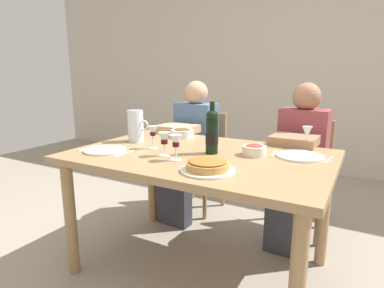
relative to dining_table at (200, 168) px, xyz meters
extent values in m
plane|color=gray|center=(0.00, 0.00, -0.67)|extent=(8.00, 8.00, 0.00)
cube|color=beige|center=(0.00, 2.58, 0.73)|extent=(8.00, 0.10, 2.80)
cube|color=#9E7A51|center=(0.00, 0.00, 0.07)|extent=(1.50, 1.00, 0.04)
cylinder|color=#9E7A51|center=(-0.67, -0.42, -0.31)|extent=(0.07, 0.07, 0.72)
cylinder|color=#9E7A51|center=(-0.67, 0.42, -0.31)|extent=(0.07, 0.07, 0.72)
cylinder|color=#9E7A51|center=(0.67, 0.42, -0.31)|extent=(0.07, 0.07, 0.72)
cylinder|color=black|center=(0.06, 0.03, 0.20)|extent=(0.07, 0.07, 0.21)
sphere|color=black|center=(0.06, 0.03, 0.31)|extent=(0.07, 0.07, 0.07)
cylinder|color=black|center=(0.06, 0.03, 0.36)|extent=(0.03, 0.03, 0.08)
cylinder|color=black|center=(0.06, 0.03, 0.19)|extent=(0.08, 0.08, 0.07)
cylinder|color=silver|center=(-0.54, 0.08, 0.20)|extent=(0.11, 0.11, 0.22)
cylinder|color=silver|center=(-0.54, 0.08, 0.16)|extent=(0.10, 0.10, 0.13)
torus|color=silver|center=(-0.47, 0.08, 0.21)|extent=(0.07, 0.01, 0.07)
cylinder|color=silver|center=(0.20, -0.30, 0.10)|extent=(0.27, 0.27, 0.01)
cylinder|color=#C18E47|center=(0.20, -0.30, 0.12)|extent=(0.21, 0.21, 0.03)
ellipsoid|color=#9E6028|center=(0.20, -0.30, 0.14)|extent=(0.19, 0.19, 0.02)
cylinder|color=silver|center=(0.30, 0.11, 0.12)|extent=(0.14, 0.14, 0.06)
ellipsoid|color=#B2382D|center=(0.30, 0.11, 0.14)|extent=(0.11, 0.11, 0.04)
cylinder|color=silver|center=(-0.34, 0.36, 0.12)|extent=(0.17, 0.17, 0.06)
ellipsoid|color=brown|center=(-0.34, 0.36, 0.14)|extent=(0.14, 0.14, 0.04)
cylinder|color=silver|center=(-0.04, -0.20, 0.09)|extent=(0.06, 0.06, 0.00)
cylinder|color=silver|center=(-0.04, -0.20, 0.13)|extent=(0.01, 0.01, 0.07)
cone|color=silver|center=(-0.04, -0.20, 0.20)|extent=(0.07, 0.07, 0.07)
cylinder|color=#470A14|center=(-0.04, -0.20, 0.18)|extent=(0.04, 0.04, 0.02)
cylinder|color=silver|center=(-0.32, -0.04, 0.09)|extent=(0.06, 0.06, 0.00)
cylinder|color=silver|center=(-0.32, -0.04, 0.13)|extent=(0.01, 0.01, 0.08)
cone|color=silver|center=(-0.32, -0.04, 0.20)|extent=(0.06, 0.06, 0.06)
cylinder|color=#470A14|center=(-0.32, -0.04, 0.19)|extent=(0.03, 0.03, 0.02)
cylinder|color=silver|center=(0.53, 0.40, 0.09)|extent=(0.06, 0.06, 0.00)
cylinder|color=silver|center=(0.53, 0.40, 0.13)|extent=(0.01, 0.01, 0.07)
cone|color=silver|center=(0.53, 0.40, 0.20)|extent=(0.06, 0.06, 0.07)
cylinder|color=silver|center=(-0.15, -0.15, 0.09)|extent=(0.06, 0.06, 0.00)
cylinder|color=silver|center=(-0.15, -0.15, 0.13)|extent=(0.01, 0.01, 0.06)
cone|color=silver|center=(-0.15, -0.15, 0.19)|extent=(0.07, 0.07, 0.07)
cylinder|color=#470A14|center=(-0.15, -0.15, 0.18)|extent=(0.04, 0.04, 0.02)
cylinder|color=silver|center=(-0.53, -0.24, 0.10)|extent=(0.26, 0.26, 0.01)
cylinder|color=white|center=(0.54, 0.19, 0.10)|extent=(0.26, 0.26, 0.01)
cube|color=silver|center=(-0.68, -0.24, 0.09)|extent=(0.02, 0.16, 0.00)
cube|color=silver|center=(-0.38, -0.24, 0.09)|extent=(0.03, 0.18, 0.00)
cube|color=silver|center=(0.69, 0.19, 0.09)|extent=(0.03, 0.18, 0.00)
cube|color=silver|center=(0.39, 0.19, 0.09)|extent=(0.03, 0.16, 0.00)
cube|color=#9E7A51|center=(-0.45, 0.83, -0.21)|extent=(0.42, 0.42, 0.02)
cube|color=#9E7A51|center=(-0.44, 1.01, 0.00)|extent=(0.36, 0.05, 0.40)
cylinder|color=#9E7A51|center=(-0.63, 0.67, -0.44)|extent=(0.04, 0.04, 0.45)
cylinder|color=#9E7A51|center=(-0.29, 0.65, -0.44)|extent=(0.04, 0.04, 0.45)
cylinder|color=#9E7A51|center=(-0.61, 1.01, -0.44)|extent=(0.04, 0.04, 0.45)
cylinder|color=#9E7A51|center=(-0.27, 0.99, -0.44)|extent=(0.04, 0.04, 0.45)
cube|color=#4C6B93|center=(-0.45, 0.79, 0.05)|extent=(0.35, 0.22, 0.50)
sphere|color=tan|center=(-0.45, 0.79, 0.39)|extent=(0.20, 0.20, 0.20)
cube|color=#33333D|center=(-0.46, 0.60, -0.20)|extent=(0.33, 0.40, 0.14)
cube|color=#33333D|center=(-0.47, 0.45, -0.47)|extent=(0.28, 0.14, 0.40)
cube|color=tan|center=(-0.47, 0.51, 0.12)|extent=(0.30, 0.26, 0.06)
cube|color=#9E7A51|center=(0.45, 0.82, -0.21)|extent=(0.42, 0.42, 0.02)
cube|color=#9E7A51|center=(0.46, 1.01, 0.00)|extent=(0.36, 0.04, 0.40)
cylinder|color=#9E7A51|center=(0.27, 0.66, -0.44)|extent=(0.04, 0.04, 0.45)
cylinder|color=#9E7A51|center=(0.61, 0.64, -0.44)|extent=(0.04, 0.04, 0.45)
cylinder|color=#9E7A51|center=(0.29, 1.00, -0.44)|extent=(0.04, 0.04, 0.45)
cylinder|color=#9E7A51|center=(0.63, 0.98, -0.44)|extent=(0.04, 0.04, 0.45)
cube|color=#8E3D42|center=(0.45, 0.78, 0.05)|extent=(0.35, 0.21, 0.50)
sphere|color=#9E7051|center=(0.45, 0.78, 0.39)|extent=(0.20, 0.20, 0.20)
cube|color=#33333D|center=(0.44, 0.59, -0.20)|extent=(0.32, 0.39, 0.14)
cube|color=#33333D|center=(0.44, 0.44, -0.47)|extent=(0.28, 0.13, 0.40)
cube|color=#9E7051|center=(0.44, 0.50, 0.12)|extent=(0.30, 0.25, 0.06)
camera|label=1|loc=(0.85, -1.64, 0.56)|focal=30.05mm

